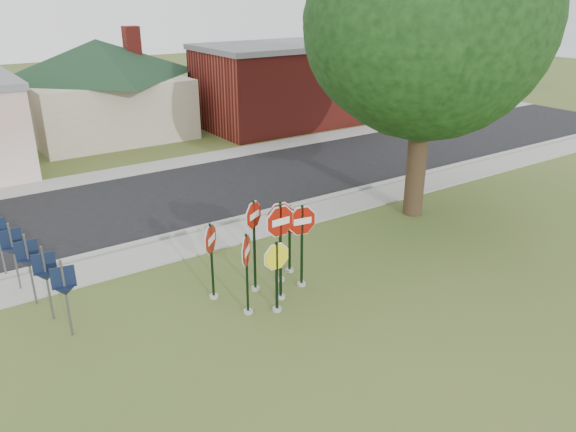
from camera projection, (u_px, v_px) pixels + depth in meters
ground at (302, 318)px, 14.16m from camera, size 120.00×120.00×0.00m
sidewalk_near at (205, 241)px, 18.36m from camera, size 60.00×1.60×0.06m
road at (153, 202)px, 21.81m from camera, size 60.00×7.00×0.04m
sidewalk_far at (117, 174)px, 25.10m from camera, size 60.00×1.60×0.06m
curb at (191, 230)px, 19.11m from camera, size 60.00×0.20×0.14m
stop_sign_center at (280, 237)px, 14.39m from camera, size 1.16×0.24×2.81m
stop_sign_yellow at (277, 270)px, 14.02m from camera, size 0.99×0.24×2.04m
stop_sign_left at (247, 263)px, 13.84m from camera, size 0.76×0.82×2.32m
stop_sign_right at (302, 234)px, 15.12m from camera, size 1.12×0.24×2.52m
stop_sign_back_right at (280, 230)px, 15.37m from camera, size 1.12×0.24×2.53m
stop_sign_back_left at (254, 233)px, 14.83m from camera, size 0.90×0.52×2.74m
stop_sign_far_right at (290, 230)px, 15.98m from camera, size 0.35×1.10×2.20m
stop_sign_far_left at (211, 251)px, 14.56m from camera, size 0.79×0.78×2.27m
route_sign_row at (29, 262)px, 14.33m from camera, size 1.43×4.63×2.00m
building_house at (99, 69)px, 30.68m from camera, size 11.60×11.60×6.20m
building_brick at (286, 84)px, 33.68m from camera, size 10.20×6.20×4.75m
oak_tree at (430, 15)px, 18.15m from camera, size 11.76×11.16×11.01m
bg_tree_right at (339, 18)px, 43.45m from camera, size 5.60×5.60×8.40m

